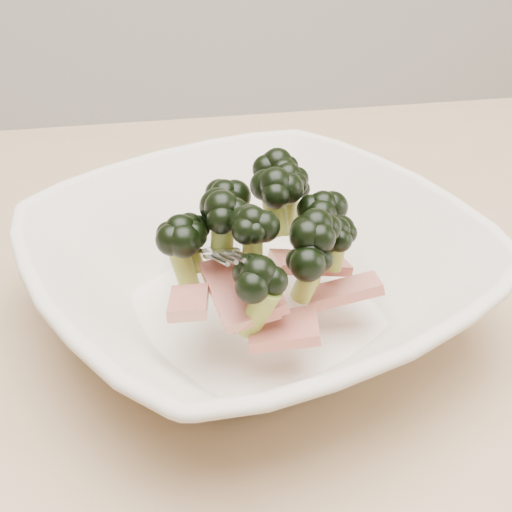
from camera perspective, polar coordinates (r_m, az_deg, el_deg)
name	(u,v)px	position (r m, az deg, el deg)	size (l,w,h in m)	color
dining_table	(280,439)	(0.55, 1.97, -14.44)	(1.20, 0.80, 0.75)	tan
broccoli_dish	(257,269)	(0.48, 0.06, -1.08)	(0.38, 0.38, 0.11)	beige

